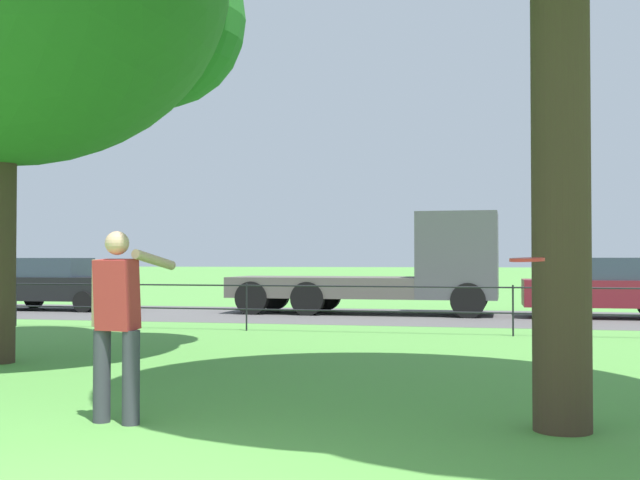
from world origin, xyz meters
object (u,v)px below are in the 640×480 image
at_px(flatbed_truck_right, 404,270).
at_px(person_thrower, 117,319).
at_px(frisbee, 527,260).
at_px(car_black_far_left, 57,284).
at_px(car_maroon_left, 602,288).

bearing_deg(flatbed_truck_right, person_thrower, -92.59).
height_order(frisbee, flatbed_truck_right, flatbed_truck_right).
height_order(car_black_far_left, car_maroon_left, same).
relative_size(person_thrower, car_maroon_left, 0.44).
xyz_separation_m(frisbee, car_black_far_left, (-13.16, 15.20, -0.72)).
bearing_deg(car_maroon_left, car_black_far_left, -179.45).
xyz_separation_m(person_thrower, frisbee, (3.64, -0.36, 0.55)).
bearing_deg(flatbed_truck_right, car_black_far_left, -177.18).
height_order(car_black_far_left, flatbed_truck_right, flatbed_truck_right).
xyz_separation_m(person_thrower, flatbed_truck_right, (0.69, 15.34, 0.27)).
relative_size(frisbee, car_black_far_left, 0.09).
bearing_deg(frisbee, car_black_far_left, 130.89).
height_order(frisbee, car_black_far_left, car_black_far_left).
distance_m(frisbee, flatbed_truck_right, 15.98).
bearing_deg(person_thrower, car_black_far_left, 122.68).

